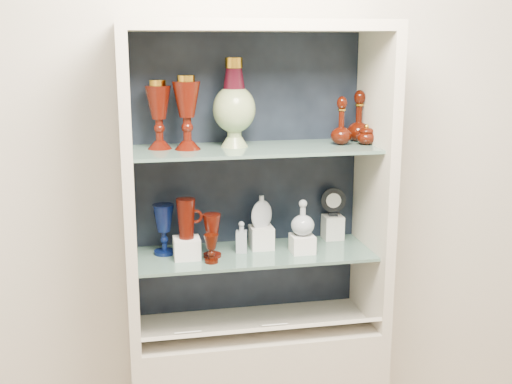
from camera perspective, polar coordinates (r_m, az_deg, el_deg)
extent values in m
cube|color=silver|center=(2.65, -0.93, 3.17)|extent=(3.50, 0.02, 2.80)
cube|color=black|center=(2.64, -0.81, 1.46)|extent=(0.98, 0.02, 1.15)
cube|color=beige|center=(2.41, -11.25, 0.06)|extent=(0.04, 0.40, 1.15)
cube|color=beige|center=(2.59, 10.46, 1.02)|extent=(0.04, 0.40, 1.15)
cube|color=beige|center=(2.40, 0.00, 14.58)|extent=(1.00, 0.40, 0.04)
cube|color=slate|center=(2.55, -0.09, -5.50)|extent=(0.92, 0.34, 0.01)
cube|color=slate|center=(2.45, -0.09, 3.84)|extent=(0.92, 0.34, 0.01)
cube|color=beige|center=(2.53, 0.50, -12.09)|extent=(0.92, 0.17, 0.09)
cube|color=white|center=(2.49, -6.13, -12.27)|extent=(0.10, 0.06, 0.03)
cube|color=white|center=(2.54, 1.54, -11.70)|extent=(0.10, 0.06, 0.03)
cube|color=silver|center=(2.49, -6.17, -4.97)|extent=(0.10, 0.10, 0.08)
cube|color=silver|center=(2.59, 0.49, -4.06)|extent=(0.09, 0.09, 0.09)
cube|color=silver|center=(2.55, 4.14, -4.60)|extent=(0.09, 0.09, 0.07)
cube|color=silver|center=(2.73, 6.83, -3.12)|extent=(0.08, 0.08, 0.10)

